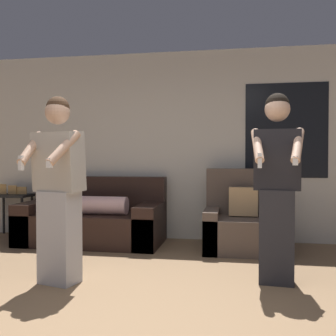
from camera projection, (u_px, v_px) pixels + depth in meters
The scene contains 7 objects.
ground_plane at pixel (132, 335), 2.59m from camera, with size 14.00×14.00×0.00m, color #846647.
wall_back at pixel (190, 145), 5.66m from camera, with size 6.99×0.07×2.70m.
couch at pixel (93, 220), 5.42m from camera, with size 1.92×0.92×0.90m.
armchair at pixel (243, 224), 5.00m from camera, with size 0.96×0.83×1.03m.
side_table at pixel (12, 201), 5.90m from camera, with size 0.56×0.37×0.78m.
person_left at pixel (58, 189), 3.65m from camera, with size 0.53×0.55×1.74m.
person_right at pixel (277, 186), 3.65m from camera, with size 0.48×0.49×1.77m.
Camera 1 is at (0.68, -2.48, 1.17)m, focal length 42.00 mm.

